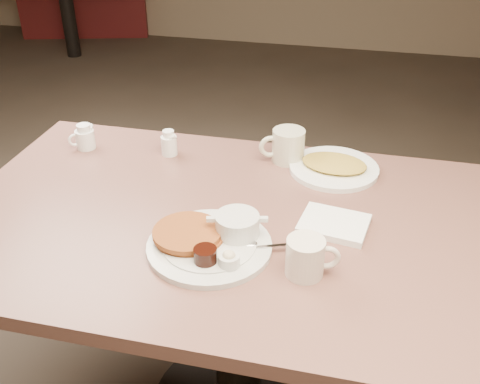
% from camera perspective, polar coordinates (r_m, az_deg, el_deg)
% --- Properties ---
extents(diner_table, '(1.50, 0.90, 0.75)m').
position_cam_1_polar(diner_table, '(1.53, -0.17, -8.06)').
color(diner_table, '#84564C').
rests_on(diner_table, ground).
extents(main_plate, '(0.39, 0.36, 0.07)m').
position_cam_1_polar(main_plate, '(1.32, -2.90, -4.83)').
color(main_plate, silver).
rests_on(main_plate, diner_table).
extents(coffee_mug_near, '(0.13, 0.10, 0.09)m').
position_cam_1_polar(coffee_mug_near, '(1.24, 6.84, -6.61)').
color(coffee_mug_near, '#F0E1D1').
rests_on(coffee_mug_near, diner_table).
extents(napkin, '(0.18, 0.16, 0.02)m').
position_cam_1_polar(napkin, '(1.41, 9.61, -3.27)').
color(napkin, white).
rests_on(napkin, diner_table).
extents(coffee_mug_far, '(0.15, 0.13, 0.10)m').
position_cam_1_polar(coffee_mug_far, '(1.68, 4.85, 4.76)').
color(coffee_mug_far, beige).
rests_on(coffee_mug_far, diner_table).
extents(creamer_left, '(0.08, 0.08, 0.08)m').
position_cam_1_polar(creamer_left, '(1.82, -15.65, 5.41)').
color(creamer_left, white).
rests_on(creamer_left, diner_table).
extents(creamer_right, '(0.06, 0.06, 0.08)m').
position_cam_1_polar(creamer_right, '(1.73, -7.30, 4.96)').
color(creamer_right, white).
rests_on(creamer_right, diner_table).
extents(hash_plate, '(0.29, 0.29, 0.04)m').
position_cam_1_polar(hash_plate, '(1.66, 9.62, 2.59)').
color(hash_plate, white).
rests_on(hash_plate, diner_table).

